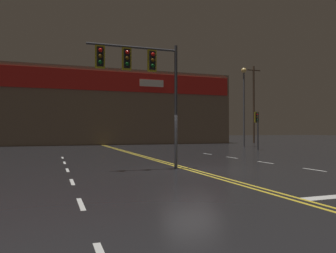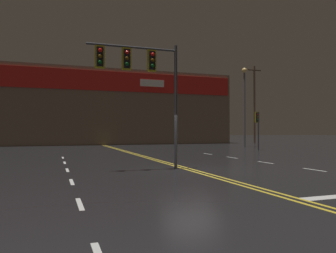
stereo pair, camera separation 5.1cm
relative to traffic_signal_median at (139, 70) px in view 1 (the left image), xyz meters
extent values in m
plane|color=black|center=(2.25, -0.64, -4.50)|extent=(200.00, 200.00, 0.00)
cube|color=gold|center=(2.10, -0.64, -4.50)|extent=(0.12, 60.00, 0.01)
cube|color=gold|center=(2.40, -0.64, -4.50)|extent=(0.12, 60.00, 0.01)
cube|color=silver|center=(-3.02, -6.04, -4.50)|extent=(0.12, 1.40, 0.01)
cube|color=silver|center=(-3.02, -2.44, -4.50)|extent=(0.12, 1.40, 0.01)
cube|color=silver|center=(-3.02, 1.16, -4.50)|extent=(0.12, 1.40, 0.01)
cube|color=silver|center=(-3.02, 4.76, -4.50)|extent=(0.12, 1.40, 0.01)
cube|color=silver|center=(-3.02, 8.36, -4.50)|extent=(0.12, 1.40, 0.01)
cube|color=silver|center=(7.52, -2.44, -4.50)|extent=(0.12, 1.40, 0.01)
cube|color=silver|center=(7.52, 1.16, -4.50)|extent=(0.12, 1.40, 0.01)
cube|color=silver|center=(7.52, 4.76, -4.50)|extent=(0.12, 1.40, 0.01)
cube|color=silver|center=(7.52, 8.36, -4.50)|extent=(0.12, 1.40, 0.01)
cylinder|color=#38383D|center=(1.75, 0.01, -1.63)|extent=(0.14, 0.14, 5.74)
cylinder|color=#38383D|center=(-0.29, 0.01, 0.99)|extent=(4.08, 0.10, 0.10)
cube|color=black|center=(0.58, 0.01, 0.45)|extent=(0.28, 0.24, 0.84)
cube|color=gold|center=(0.58, 0.01, 0.45)|extent=(0.42, 0.08, 0.99)
sphere|color=red|center=(0.58, -0.14, 0.70)|extent=(0.17, 0.17, 0.17)
sphere|color=#543707|center=(0.58, -0.14, 0.45)|extent=(0.17, 0.17, 0.17)
sphere|color=#084513|center=(0.58, -0.14, 0.20)|extent=(0.17, 0.17, 0.17)
cube|color=black|center=(-0.58, 0.01, 0.45)|extent=(0.28, 0.24, 0.84)
cube|color=gold|center=(-0.58, 0.01, 0.45)|extent=(0.42, 0.08, 0.99)
sphere|color=red|center=(-0.58, -0.14, 0.70)|extent=(0.17, 0.17, 0.17)
sphere|color=#543707|center=(-0.58, -0.14, 0.45)|extent=(0.17, 0.17, 0.17)
sphere|color=#084513|center=(-0.58, -0.14, 0.20)|extent=(0.17, 0.17, 0.17)
cube|color=black|center=(-1.75, 0.01, 0.45)|extent=(0.28, 0.24, 0.84)
cube|color=gold|center=(-1.75, 0.01, 0.45)|extent=(0.42, 0.08, 0.99)
sphere|color=red|center=(-1.75, -0.14, 0.70)|extent=(0.17, 0.17, 0.17)
sphere|color=#543707|center=(-1.75, -0.14, 0.45)|extent=(0.17, 0.17, 0.17)
sphere|color=#084513|center=(-1.75, -0.14, 0.20)|extent=(0.17, 0.17, 0.17)
cylinder|color=#38383D|center=(14.09, 11.25, -2.76)|extent=(0.13, 0.13, 3.49)
cube|color=black|center=(14.09, 11.43, -1.48)|extent=(0.28, 0.24, 0.84)
cube|color=gold|center=(14.09, 11.43, -1.48)|extent=(0.42, 0.08, 0.99)
sphere|color=red|center=(14.09, 11.27, -1.23)|extent=(0.17, 0.17, 0.17)
sphere|color=#543707|center=(14.09, 11.27, -1.48)|extent=(0.17, 0.17, 0.17)
sphere|color=#084513|center=(14.09, 11.27, -1.74)|extent=(0.17, 0.17, 0.17)
cylinder|color=#59595E|center=(16.36, 17.08, -0.35)|extent=(0.20, 0.20, 8.30)
sphere|color=#F4C666|center=(16.36, 17.08, 3.97)|extent=(0.56, 0.56, 0.56)
cube|color=#7A6651|center=(2.25, 31.33, 0.30)|extent=(35.19, 10.00, 9.59)
cube|color=red|center=(2.25, 26.23, 3.41)|extent=(34.49, 0.20, 2.40)
cube|color=white|center=(8.41, 26.18, 3.41)|extent=(3.20, 0.16, 0.90)
cylinder|color=#4C3828|center=(23.93, 26.30, 1.08)|extent=(0.26, 0.26, 11.17)
cube|color=#4C3828|center=(23.93, 26.30, 6.07)|extent=(2.20, 0.12, 0.12)
camera|label=1|loc=(-3.69, -14.18, -2.74)|focal=35.00mm
camera|label=2|loc=(-3.64, -14.20, -2.74)|focal=35.00mm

